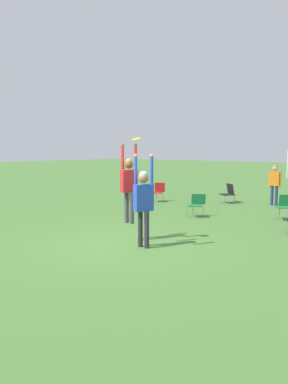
% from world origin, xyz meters
% --- Properties ---
extents(ground_plane, '(120.00, 120.00, 0.00)m').
position_xyz_m(ground_plane, '(0.00, 0.00, 0.00)').
color(ground_plane, '#477533').
extents(person_jumping, '(0.56, 0.46, 2.07)m').
position_xyz_m(person_jumping, '(-0.18, 0.35, 1.56)').
color(person_jumping, '#4C4C51').
rests_on(person_jumping, ground_plane).
extents(person_defending, '(0.62, 0.51, 2.28)m').
position_xyz_m(person_defending, '(0.57, 0.09, 1.22)').
color(person_defending, '#2D2D38').
rests_on(person_defending, ground_plane).
extents(frisbee, '(0.22, 0.22, 0.09)m').
position_xyz_m(frisbee, '(0.14, 0.30, 2.64)').
color(frisbee, yellow).
extents(camping_chair_0, '(0.66, 0.74, 0.84)m').
position_xyz_m(camping_chair_0, '(1.67, 6.07, 0.51)').
color(camping_chair_0, gray).
rests_on(camping_chair_0, ground_plane).
extents(camping_chair_1, '(0.70, 0.77, 0.81)m').
position_xyz_m(camping_chair_1, '(-0.85, 4.45, 0.48)').
color(camping_chair_1, gray).
rests_on(camping_chair_1, ground_plane).
extents(camping_chair_3, '(0.76, 0.83, 0.85)m').
position_xyz_m(camping_chair_3, '(-1.73, 8.29, 0.48)').
color(camping_chair_3, gray).
rests_on(camping_chair_3, ground_plane).
extents(camping_chair_4, '(0.64, 0.70, 0.86)m').
position_xyz_m(camping_chair_4, '(-4.33, 6.52, 0.51)').
color(camping_chair_4, gray).
rests_on(camping_chair_4, ground_plane).
extents(person_spectator_near, '(0.58, 0.23, 1.74)m').
position_xyz_m(person_spectator_near, '(0.08, 8.97, 1.05)').
color(person_spectator_near, navy).
rests_on(person_spectator_near, ground_plane).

